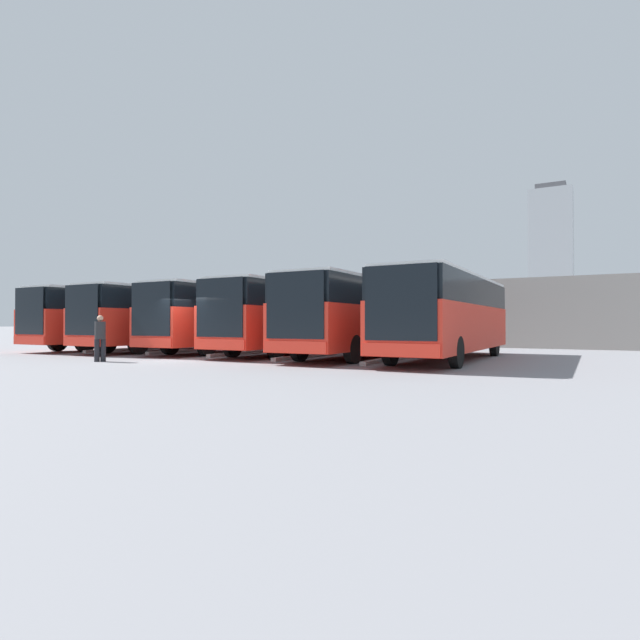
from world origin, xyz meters
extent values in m
plane|color=gray|center=(0.00, 0.00, 0.00)|extent=(600.00, 600.00, 0.00)
cube|color=red|center=(-9.45, -5.22, 1.31)|extent=(2.60, 11.61, 1.73)
cube|color=black|center=(-9.45, -5.22, 2.71)|extent=(2.56, 11.44, 1.06)
cube|color=black|center=(-9.46, 0.60, 2.09)|extent=(2.27, 0.04, 2.28)
cube|color=red|center=(-9.46, 0.60, 0.67)|extent=(2.45, 0.06, 0.40)
cube|color=silver|center=(-9.45, -5.22, 3.29)|extent=(2.49, 11.15, 0.12)
cylinder|color=black|center=(-10.59, -1.62, 0.53)|extent=(0.30, 1.06, 1.06)
cylinder|color=black|center=(-8.32, -1.62, 0.53)|extent=(0.30, 1.06, 1.06)
cylinder|color=black|center=(-10.58, -8.82, 0.53)|extent=(0.30, 1.06, 1.06)
cylinder|color=black|center=(-8.30, -8.81, 0.53)|extent=(0.30, 1.06, 1.06)
cube|color=#B2B2AD|center=(-7.56, -3.48, 0.07)|extent=(0.25, 5.10, 0.15)
cube|color=red|center=(-5.67, -5.33, 1.31)|extent=(2.60, 11.61, 1.73)
cube|color=black|center=(-5.67, -5.33, 2.71)|extent=(2.56, 11.44, 1.06)
cube|color=black|center=(-5.68, 0.49, 2.09)|extent=(2.27, 0.04, 2.28)
cube|color=red|center=(-5.68, 0.49, 0.67)|extent=(2.45, 0.06, 0.40)
cube|color=silver|center=(-5.67, -5.33, 3.29)|extent=(2.49, 11.15, 0.12)
cylinder|color=black|center=(-6.81, -1.73, 0.53)|extent=(0.30, 1.06, 1.06)
cylinder|color=black|center=(-4.54, -1.73, 0.53)|extent=(0.30, 1.06, 1.06)
cylinder|color=black|center=(-6.80, -8.93, 0.53)|extent=(0.30, 1.06, 1.06)
cylinder|color=black|center=(-4.52, -8.93, 0.53)|extent=(0.30, 1.06, 1.06)
cube|color=#B2B2AD|center=(-3.78, -3.59, 0.07)|extent=(0.25, 5.10, 0.15)
cube|color=red|center=(-1.89, -5.93, 1.31)|extent=(2.60, 11.61, 1.73)
cube|color=black|center=(-1.89, -5.93, 2.71)|extent=(2.56, 11.44, 1.06)
cube|color=black|center=(-1.90, -0.12, 2.09)|extent=(2.27, 0.04, 2.28)
cube|color=red|center=(-1.90, -0.11, 0.67)|extent=(2.45, 0.06, 0.40)
cube|color=silver|center=(-1.89, -5.93, 3.29)|extent=(2.49, 11.15, 0.12)
cylinder|color=black|center=(-3.03, -2.34, 0.53)|extent=(0.30, 1.06, 1.06)
cylinder|color=black|center=(-0.76, -2.33, 0.53)|extent=(0.30, 1.06, 1.06)
cylinder|color=black|center=(-3.02, -9.53, 0.53)|extent=(0.30, 1.06, 1.06)
cylinder|color=black|center=(-0.74, -9.53, 0.53)|extent=(0.30, 1.06, 1.06)
cube|color=#B2B2AD|center=(0.00, -4.19, 0.07)|extent=(0.25, 5.10, 0.15)
cube|color=red|center=(1.89, -5.98, 1.31)|extent=(2.60, 11.61, 1.73)
cube|color=black|center=(1.89, -5.98, 2.71)|extent=(2.56, 11.44, 1.06)
cube|color=black|center=(1.88, -0.17, 2.09)|extent=(2.27, 0.04, 2.28)
cube|color=red|center=(1.88, -0.16, 0.67)|extent=(2.45, 0.06, 0.40)
cube|color=silver|center=(1.89, -5.98, 3.29)|extent=(2.49, 11.15, 0.12)
cylinder|color=black|center=(0.74, -2.39, 0.53)|extent=(0.30, 1.06, 1.06)
cylinder|color=black|center=(3.02, -2.38, 0.53)|extent=(0.30, 1.06, 1.06)
cylinder|color=black|center=(0.76, -9.58, 0.53)|extent=(0.30, 1.06, 1.06)
cylinder|color=black|center=(3.03, -9.58, 0.53)|extent=(0.30, 1.06, 1.06)
cube|color=#B2B2AD|center=(3.78, -4.24, 0.07)|extent=(0.25, 5.10, 0.15)
cube|color=red|center=(5.67, -5.44, 1.31)|extent=(2.60, 11.61, 1.73)
cube|color=black|center=(5.67, -5.44, 2.71)|extent=(2.56, 11.44, 1.06)
cube|color=black|center=(5.66, 0.38, 2.09)|extent=(2.27, 0.04, 2.28)
cube|color=red|center=(5.66, 0.38, 0.67)|extent=(2.45, 0.06, 0.40)
cube|color=silver|center=(5.67, -5.44, 3.29)|extent=(2.49, 11.15, 0.12)
cylinder|color=black|center=(4.52, -1.84, 0.53)|extent=(0.30, 1.06, 1.06)
cylinder|color=black|center=(6.80, -1.84, 0.53)|extent=(0.30, 1.06, 1.06)
cylinder|color=black|center=(4.54, -9.04, 0.53)|extent=(0.30, 1.06, 1.06)
cylinder|color=black|center=(6.81, -9.04, 0.53)|extent=(0.30, 1.06, 1.06)
cube|color=#B2B2AD|center=(7.56, -3.70, 0.07)|extent=(0.25, 5.10, 0.15)
cube|color=red|center=(9.45, -5.33, 1.31)|extent=(2.60, 11.61, 1.73)
cube|color=black|center=(9.45, -5.33, 2.71)|extent=(2.56, 11.44, 1.06)
cube|color=black|center=(9.44, 0.48, 2.09)|extent=(2.27, 0.04, 2.28)
cube|color=red|center=(9.44, 0.49, 0.67)|extent=(2.45, 0.06, 0.40)
cube|color=silver|center=(9.45, -5.33, 3.29)|extent=(2.49, 11.15, 0.12)
cylinder|color=black|center=(8.30, -1.74, 0.53)|extent=(0.30, 1.06, 1.06)
cylinder|color=black|center=(10.58, -1.74, 0.53)|extent=(0.30, 1.06, 1.06)
cylinder|color=black|center=(8.32, -8.93, 0.53)|extent=(0.30, 1.06, 1.06)
cylinder|color=black|center=(10.59, -8.93, 0.53)|extent=(0.30, 1.06, 1.06)
cylinder|color=black|center=(2.21, 2.16, 0.43)|extent=(0.27, 0.27, 0.87)
cylinder|color=black|center=(2.09, 1.98, 0.43)|extent=(0.27, 0.27, 0.87)
cylinder|color=#262628|center=(2.15, 2.07, 1.21)|extent=(0.55, 0.55, 0.69)
sphere|color=tan|center=(2.15, 2.07, 1.67)|extent=(0.23, 0.23, 0.23)
cube|color=gray|center=(0.00, -22.98, 2.11)|extent=(39.42, 11.70, 4.23)
cube|color=silver|center=(0.00, -30.33, 3.98)|extent=(39.42, 3.00, 0.24)
cylinder|color=slate|center=(-13.80, -31.43, 1.99)|extent=(0.20, 0.20, 3.98)
cylinder|color=slate|center=(13.80, -31.43, 1.99)|extent=(0.20, 0.20, 3.98)
cube|color=#ADB2B7|center=(0.41, -204.83, 27.35)|extent=(15.82, 15.82, 54.70)
cube|color=#4C4C51|center=(0.41, -204.83, 55.90)|extent=(11.08, 11.08, 2.40)
camera|label=1|loc=(-14.55, 14.81, 1.45)|focal=28.00mm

